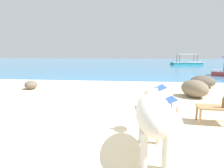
# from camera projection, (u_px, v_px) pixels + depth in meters

# --- Properties ---
(sand_beach) EXTENTS (18.00, 14.00, 0.04)m
(sand_beach) POSITION_uv_depth(u_px,v_px,m) (73.00, 135.00, 3.92)
(sand_beach) COLOR beige
(sand_beach) RESTS_ON ground
(water_surface) EXTENTS (60.00, 36.00, 0.03)m
(water_surface) POSITION_uv_depth(u_px,v_px,m) (125.00, 64.00, 25.49)
(water_surface) COLOR teal
(water_surface) RESTS_ON ground
(cow) EXTENTS (0.54, 1.79, 1.02)m
(cow) POSITION_uv_depth(u_px,v_px,m) (153.00, 113.00, 3.08)
(cow) COLOR beige
(cow) RESTS_ON sand_beach
(low_bench_table) EXTENTS (0.80, 0.51, 0.39)m
(low_bench_table) POSITION_uv_depth(u_px,v_px,m) (215.00, 109.00, 4.43)
(low_bench_table) COLOR #A37A4C
(low_bench_table) RESTS_ON sand_beach
(bottle) EXTENTS (0.07, 0.07, 0.30)m
(bottle) POSITION_uv_depth(u_px,v_px,m) (224.00, 102.00, 4.31)
(bottle) COLOR brown
(bottle) RESTS_ON low_bench_table
(deck_chair_near) EXTENTS (0.81, 0.60, 0.68)m
(deck_chair_near) POSITION_uv_depth(u_px,v_px,m) (162.00, 96.00, 5.50)
(deck_chair_near) COLOR #A37A4C
(deck_chair_near) RESTS_ON sand_beach
(shore_rock_large) EXTENTS (0.62, 0.70, 0.36)m
(shore_rock_large) POSITION_uv_depth(u_px,v_px,m) (31.00, 85.00, 8.51)
(shore_rock_large) COLOR #6B5B4C
(shore_rock_large) RESTS_ON sand_beach
(shore_rock_medium) EXTENTS (1.17, 1.31, 0.62)m
(shore_rock_medium) POSITION_uv_depth(u_px,v_px,m) (195.00, 88.00, 7.00)
(shore_rock_medium) COLOR #756651
(shore_rock_medium) RESTS_ON sand_beach
(shore_rock_small) EXTENTS (1.13, 1.14, 0.54)m
(shore_rock_small) POSITION_uv_depth(u_px,v_px,m) (203.00, 81.00, 8.89)
(shore_rock_small) COLOR brown
(shore_rock_small) RESTS_ON sand_beach
(boat_teal) EXTENTS (3.83, 1.88, 1.29)m
(boat_teal) POSITION_uv_depth(u_px,v_px,m) (187.00, 63.00, 23.72)
(boat_teal) COLOR teal
(boat_teal) RESTS_ON water_surface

